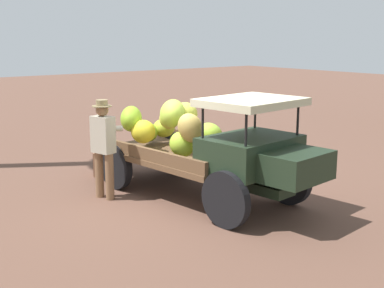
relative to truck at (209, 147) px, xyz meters
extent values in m
plane|color=brown|center=(-0.12, -0.26, -0.95)|extent=(60.00, 60.00, 0.00)
cube|color=#1F2F1F|center=(-0.35, -0.01, -0.46)|extent=(4.02, 0.90, 0.16)
cylinder|color=black|center=(1.00, 0.95, -0.51)|extent=(0.89, 0.24, 0.88)
cylinder|color=black|center=(1.18, -0.64, -0.51)|extent=(0.89, 0.24, 0.88)
cylinder|color=black|center=(-1.78, 0.62, -0.51)|extent=(0.89, 0.24, 0.88)
cylinder|color=black|center=(-1.60, -0.97, -0.51)|extent=(0.89, 0.24, 0.88)
cube|color=brown|center=(-0.80, -0.07, -0.28)|extent=(3.18, 2.06, 0.10)
cube|color=brown|center=(-0.89, 0.73, -0.12)|extent=(2.99, 0.43, 0.22)
cube|color=brown|center=(-0.70, -0.86, -0.12)|extent=(2.99, 0.43, 0.22)
cube|color=#1F2F1F|center=(0.89, 0.13, 0.05)|extent=(1.27, 1.64, 0.55)
cube|color=#1F2F1F|center=(1.79, 0.24, -0.01)|extent=(0.82, 1.14, 0.44)
cylinder|color=black|center=(1.25, 0.82, 0.60)|extent=(0.04, 0.04, 0.55)
cylinder|color=black|center=(1.40, -0.46, 0.60)|extent=(0.04, 0.04, 0.55)
cylinder|color=black|center=(0.38, 0.72, 0.60)|extent=(0.04, 0.04, 0.55)
cylinder|color=black|center=(0.53, -0.56, 0.60)|extent=(0.04, 0.04, 0.55)
cube|color=beige|center=(0.89, 0.13, 0.87)|extent=(1.39, 1.65, 0.12)
ellipsoid|color=gold|center=(-1.13, -0.05, 0.35)|extent=(0.59, 0.54, 0.45)
ellipsoid|color=yellow|center=(-1.26, -0.55, 0.15)|extent=(0.62, 0.61, 0.49)
ellipsoid|color=#91B52C|center=(-1.69, -0.16, 0.04)|extent=(0.76, 0.72, 0.43)
ellipsoid|color=#B1CE42|center=(-0.84, -0.18, 0.51)|extent=(0.89, 0.86, 0.64)
ellipsoid|color=tan|center=(0.05, -0.44, 0.40)|extent=(0.48, 0.61, 0.64)
ellipsoid|color=#91BE2B|center=(-1.59, -0.60, 0.36)|extent=(0.78, 0.73, 0.49)
ellipsoid|color=#B2C133|center=(-1.60, 0.15, 0.10)|extent=(0.54, 0.53, 0.38)
ellipsoid|color=gold|center=(-0.43, 0.29, -0.01)|extent=(0.69, 0.68, 0.54)
ellipsoid|color=gold|center=(-0.88, 0.14, 0.47)|extent=(0.67, 0.67, 0.49)
ellipsoid|color=#95BE36|center=(-0.32, 0.28, 0.16)|extent=(0.73, 0.76, 0.54)
ellipsoid|color=#A7D034|center=(-0.17, -0.46, 0.08)|extent=(0.46, 0.57, 0.58)
ellipsoid|color=gold|center=(0.33, -0.04, 0.04)|extent=(0.73, 0.54, 0.42)
cylinder|color=#876243|center=(-1.33, -1.44, -0.53)|extent=(0.15, 0.15, 0.84)
cylinder|color=#876243|center=(-1.08, -1.37, -0.53)|extent=(0.15, 0.15, 0.84)
cube|color=#BBB29D|center=(-1.20, -1.41, 0.21)|extent=(0.45, 0.34, 0.64)
cylinder|color=#BBB29D|center=(-1.33, -1.34, 0.30)|extent=(0.38, 0.32, 0.10)
cylinder|color=#BBB29D|center=(-1.13, -1.28, 0.30)|extent=(0.25, 0.41, 0.10)
sphere|color=#916844|center=(-1.20, -1.41, 0.64)|extent=(0.22, 0.22, 0.22)
cylinder|color=#8B7952|center=(-1.20, -1.41, 0.71)|extent=(0.34, 0.34, 0.02)
cylinder|color=#8B7952|center=(-1.20, -1.41, 0.77)|extent=(0.20, 0.20, 0.10)
cube|color=#8D6146|center=(-2.60, -0.59, -0.70)|extent=(0.71, 0.72, 0.50)
camera|label=1|loc=(6.65, -5.45, 1.89)|focal=47.57mm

